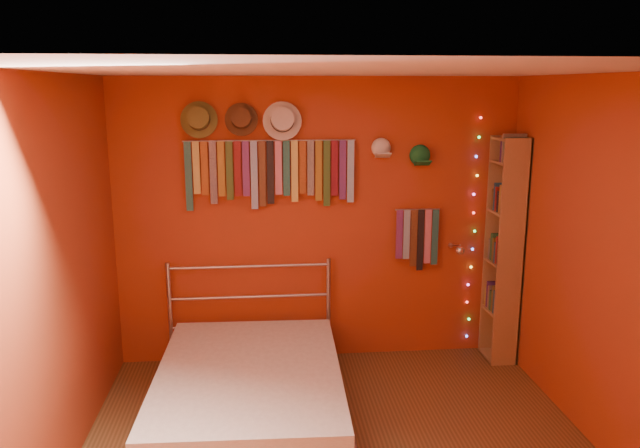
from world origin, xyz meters
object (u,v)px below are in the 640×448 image
object	(u,v)px
tie_rack	(271,169)
reading_lamp	(459,250)
bookshelf	(508,249)
bed	(249,392)

from	to	relation	value
tie_rack	reading_lamp	world-z (taller)	tie_rack
reading_lamp	bookshelf	size ratio (longest dim) A/B	0.16
reading_lamp	bookshelf	world-z (taller)	bookshelf
bookshelf	bed	distance (m)	2.55
tie_rack	bookshelf	size ratio (longest dim) A/B	0.72
reading_lamp	tie_rack	bearing A→B (deg)	173.59
reading_lamp	bed	xyz separation A→B (m)	(-1.81, -0.84, -0.81)
bed	bookshelf	bearing A→B (deg)	22.70
reading_lamp	bed	bearing A→B (deg)	-155.14
reading_lamp	bed	distance (m)	2.16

